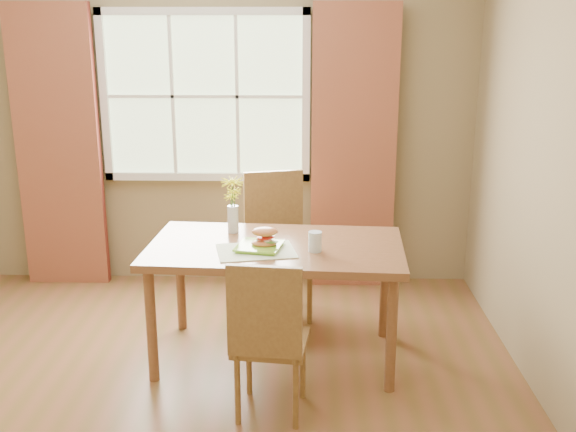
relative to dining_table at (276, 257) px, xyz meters
The scene contains 12 objects.
room 1.04m from the dining_table, 139.16° to the right, with size 4.24×3.84×2.74m.
window 1.69m from the dining_table, 113.96° to the left, with size 1.62×0.06×1.32m.
curtain_left 2.20m from the dining_table, 144.24° to the left, with size 0.65×0.08×2.20m, color maroon.
curtain_right 1.44m from the dining_table, 66.46° to the left, with size 0.65×0.08×2.20m, color maroon.
dining_table is the anchor object (origin of this frame).
chair_near 0.72m from the dining_table, 90.74° to the right, with size 0.42×0.42×0.91m.
chair_far 0.71m from the dining_table, 91.92° to the left, with size 0.53×0.53×1.03m.
placemat 0.19m from the dining_table, 130.11° to the right, with size 0.45×0.33×0.01m, color #E1EFCA.
plate 0.16m from the dining_table, 135.88° to the right, with size 0.26×0.26×0.01m, color #7FBE2F.
croissant_sandwich 0.19m from the dining_table, 124.40° to the right, with size 0.17×0.11×0.12m.
water_glass 0.30m from the dining_table, 26.28° to the right, with size 0.08×0.08×0.12m.
flower_vase 0.48m from the dining_table, 139.17° to the left, with size 0.15×0.15×0.36m.
Camera 1 is at (0.78, -3.36, 2.05)m, focal length 42.00 mm.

